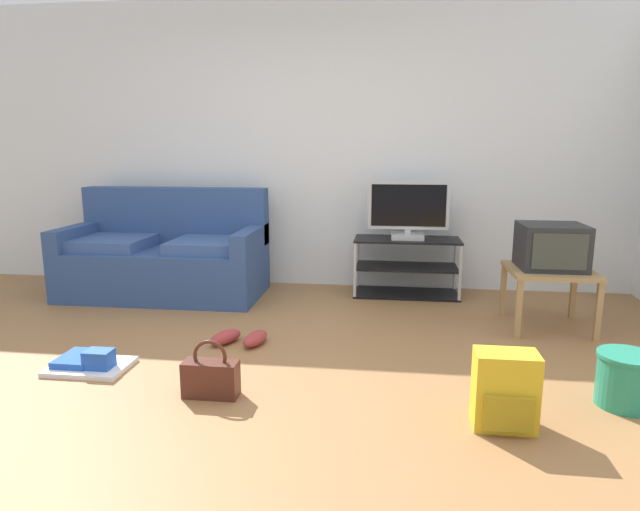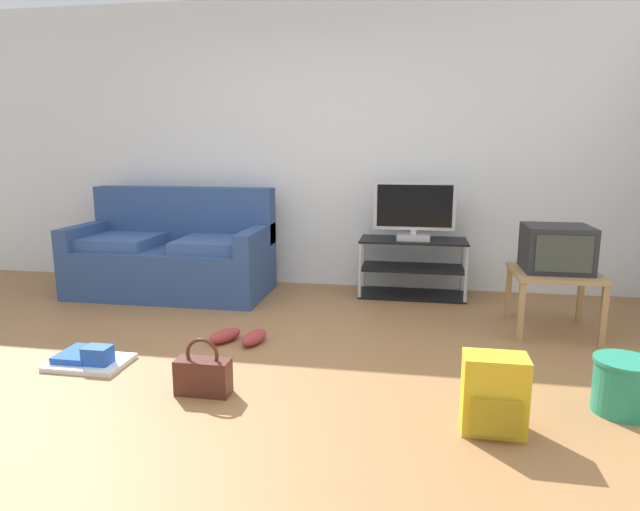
# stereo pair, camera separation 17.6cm
# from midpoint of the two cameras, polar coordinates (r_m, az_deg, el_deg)

# --- Properties ---
(ground_plane) EXTENTS (9.00, 9.80, 0.02)m
(ground_plane) POSITION_cam_midpoint_polar(r_m,az_deg,el_deg) (3.21, -8.96, -13.64)
(ground_plane) COLOR olive
(wall_back) EXTENTS (9.00, 0.10, 2.70)m
(wall_back) POSITION_cam_midpoint_polar(r_m,az_deg,el_deg) (5.31, -1.90, 11.41)
(wall_back) COLOR silver
(wall_back) RESTS_ON ground_plane
(couch) EXTENTS (1.77, 0.87, 0.96)m
(couch) POSITION_cam_midpoint_polar(r_m,az_deg,el_deg) (5.21, -16.79, -0.15)
(couch) COLOR navy
(couch) RESTS_ON ground_plane
(tv_stand) EXTENTS (0.95, 0.43, 0.52)m
(tv_stand) POSITION_cam_midpoint_polar(r_m,az_deg,el_deg) (5.02, 8.07, -1.19)
(tv_stand) COLOR black
(tv_stand) RESTS_ON ground_plane
(flat_tv) EXTENTS (0.72, 0.22, 0.52)m
(flat_tv) POSITION_cam_midpoint_polar(r_m,az_deg,el_deg) (4.92, 8.24, 4.68)
(flat_tv) COLOR #B2B2B7
(flat_tv) RESTS_ON tv_stand
(side_table) EXTENTS (0.60, 0.60, 0.45)m
(side_table) POSITION_cam_midpoint_polar(r_m,az_deg,el_deg) (4.35, 21.89, -2.08)
(side_table) COLOR #9E7A4C
(side_table) RESTS_ON ground_plane
(crt_tv) EXTENTS (0.45, 0.43, 0.33)m
(crt_tv) POSITION_cam_midpoint_polar(r_m,az_deg,el_deg) (4.32, 22.05, 0.89)
(crt_tv) COLOR #232326
(crt_tv) RESTS_ON side_table
(backpack) EXTENTS (0.30, 0.25, 0.38)m
(backpack) POSITION_cam_midpoint_polar(r_m,az_deg,el_deg) (2.80, 17.11, -13.46)
(backpack) COLOR gold
(backpack) RESTS_ON ground_plane
(handbag) EXTENTS (0.30, 0.13, 0.32)m
(handbag) POSITION_cam_midpoint_polar(r_m,az_deg,el_deg) (3.09, -13.05, -12.35)
(handbag) COLOR #4C2319
(handbag) RESTS_ON ground_plane
(cleaning_bucket) EXTENTS (0.30, 0.30, 0.29)m
(cleaning_bucket) POSITION_cam_midpoint_polar(r_m,az_deg,el_deg) (3.27, 28.11, -11.31)
(cleaning_bucket) COLOR #238466
(cleaning_bucket) RESTS_ON ground_plane
(sneakers_pair) EXTENTS (0.42, 0.30, 0.09)m
(sneakers_pair) POSITION_cam_midpoint_polar(r_m,az_deg,el_deg) (3.84, -9.68, -8.53)
(sneakers_pair) COLOR #993333
(sneakers_pair) RESTS_ON ground_plane
(floor_tray) EXTENTS (0.47, 0.34, 0.14)m
(floor_tray) POSITION_cam_midpoint_polar(r_m,az_deg,el_deg) (3.71, -24.36, -10.23)
(floor_tray) COLOR silver
(floor_tray) RESTS_ON ground_plane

